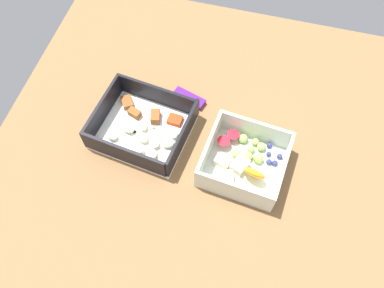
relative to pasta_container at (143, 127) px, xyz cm
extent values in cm
cube|color=brown|center=(11.19, -0.85, -2.78)|extent=(80.00, 80.00, 2.00)
cube|color=white|center=(-0.10, -0.02, -1.48)|extent=(19.75, 17.63, 0.60)
cube|color=black|center=(-8.70, 1.08, 1.39)|extent=(2.55, 15.43, 5.13)
cube|color=black|center=(8.50, -1.12, 1.39)|extent=(2.55, 15.43, 5.13)
cube|color=black|center=(0.84, 7.36, 1.39)|extent=(16.68, 2.71, 5.13)
cube|color=black|center=(-1.04, -7.40, 1.39)|extent=(16.68, 2.71, 5.13)
ellipsoid|color=beige|center=(-5.39, -3.32, -0.34)|extent=(2.86, 2.49, 1.19)
ellipsoid|color=beige|center=(0.64, -2.12, -0.26)|extent=(3.17, 3.12, 1.31)
ellipsoid|color=beige|center=(6.28, 0.34, -0.39)|extent=(2.46, 2.73, 1.13)
ellipsoid|color=beige|center=(3.55, -4.97, -0.38)|extent=(2.61, 2.78, 1.14)
ellipsoid|color=beige|center=(0.52, -5.00, -0.27)|extent=(2.59, 1.81, 1.29)
ellipsoid|color=beige|center=(3.27, -2.68, -0.34)|extent=(2.82, 2.93, 1.20)
ellipsoid|color=beige|center=(5.85, -2.24, -0.35)|extent=(2.83, 2.47, 1.18)
ellipsoid|color=beige|center=(-0.19, 0.43, -0.37)|extent=(2.57, 2.82, 1.16)
ellipsoid|color=beige|center=(-2.86, -0.46, -0.21)|extent=(3.24, 2.71, 1.39)
cube|color=brown|center=(-5.34, 5.31, -0.63)|extent=(3.47, 3.68, 1.10)
cube|color=brown|center=(1.49, 3.25, -0.32)|extent=(2.45, 3.19, 1.72)
cube|color=red|center=(5.51, 3.67, -0.66)|extent=(3.06, 2.56, 1.03)
cube|color=brown|center=(-2.89, 2.97, -0.41)|extent=(2.94, 2.37, 1.54)
cube|color=#387A33|center=(-1.69, -0.97, -1.08)|extent=(0.60, 0.40, 0.20)
cube|color=#387A33|center=(-1.54, -0.62, -1.08)|extent=(0.60, 0.40, 0.20)
cube|color=#387A33|center=(-5.02, -3.17, -1.08)|extent=(0.60, 0.40, 0.20)
cube|color=#387A33|center=(1.81, 0.88, -1.08)|extent=(0.60, 0.40, 0.20)
cube|color=#387A33|center=(-6.24, -2.89, -1.08)|extent=(0.60, 0.40, 0.20)
cube|color=silver|center=(20.93, -2.60, -1.48)|extent=(16.17, 15.65, 0.60)
cube|color=silver|center=(13.86, -1.88, 1.60)|extent=(2.03, 14.22, 5.55)
cube|color=silver|center=(28.00, -3.31, 1.60)|extent=(2.03, 14.22, 5.55)
cube|color=silver|center=(21.62, 4.19, 1.60)|extent=(13.61, 1.97, 5.55)
cube|color=silver|center=(20.24, -9.38, 1.60)|extent=(13.61, 1.97, 5.55)
ellipsoid|color=orange|center=(23.19, -4.81, 1.12)|extent=(4.74, 3.93, 4.39)
cube|color=#F4EACC|center=(16.94, -3.15, -0.32)|extent=(3.28, 2.73, 1.73)
cube|color=#F4EACC|center=(18.06, -6.32, -0.26)|extent=(3.50, 2.92, 1.84)
cube|color=#F4EACC|center=(20.27, -3.25, -0.17)|extent=(3.67, 4.09, 2.01)
sphere|color=#9ECC60|center=(21.69, 0.86, -0.44)|extent=(1.47, 1.47, 1.47)
sphere|color=#9ECC60|center=(19.14, -1.12, -0.30)|extent=(1.75, 1.75, 1.75)
sphere|color=#9ECC60|center=(19.78, 2.73, -0.26)|extent=(1.85, 1.85, 1.85)
sphere|color=#9ECC60|center=(23.55, 1.83, -0.32)|extent=(1.71, 1.71, 1.71)
sphere|color=#9ECC60|center=(23.44, -0.93, -0.20)|extent=(1.96, 1.96, 1.96)
sphere|color=#9ECC60|center=(21.43, -1.12, -0.27)|extent=(1.82, 1.82, 1.82)
sphere|color=#9ECC60|center=(22.24, 2.71, -0.44)|extent=(1.48, 1.48, 1.48)
cone|color=red|center=(16.22, 0.65, -0.19)|extent=(2.47, 2.47, 1.98)
cone|color=red|center=(17.70, 2.55, -0.21)|extent=(2.42, 2.42, 1.93)
sphere|color=navy|center=(25.55, -1.06, -0.62)|extent=(1.11, 1.11, 1.11)
sphere|color=navy|center=(26.69, -0.70, -0.59)|extent=(1.17, 1.17, 1.17)
sphere|color=navy|center=(25.24, 0.84, -0.68)|extent=(1.00, 1.00, 1.00)
sphere|color=navy|center=(25.06, 2.76, -0.63)|extent=(1.10, 1.10, 1.10)
sphere|color=navy|center=(27.37, 0.85, -0.63)|extent=(1.10, 1.10, 1.10)
cube|color=#51197A|center=(6.76, 9.93, -1.18)|extent=(7.40, 4.33, 1.20)
camera|label=1|loc=(19.92, -37.01, 67.25)|focal=36.98mm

